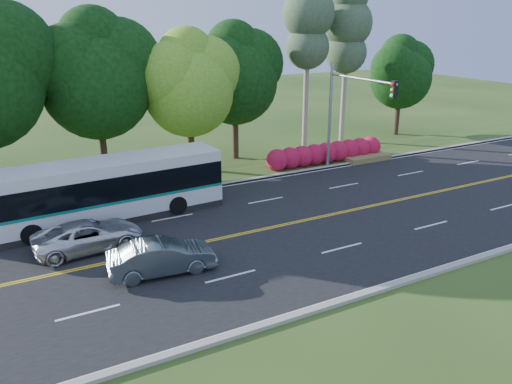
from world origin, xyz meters
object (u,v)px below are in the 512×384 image
transit_bus (106,191)px  sedan (162,257)px  traffic_signal (349,103)px  suv (89,235)px

transit_bus → sedan: bearing=-87.6°
traffic_signal → sedan: (-14.77, -7.32, -3.95)m
sedan → transit_bus: bearing=11.7°
sedan → suv: size_ratio=0.91×
traffic_signal → suv: traffic_signal is taller
transit_bus → suv: bearing=-119.0°
transit_bus → sedan: (0.68, -6.75, -0.83)m
transit_bus → suv: (-1.50, -3.12, -0.88)m
sedan → suv: sedan is taller
traffic_signal → sedan: bearing=-153.7°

